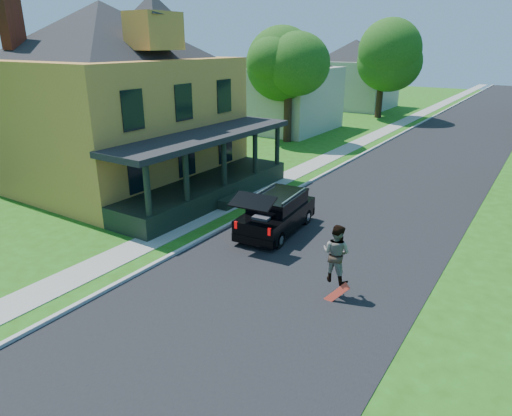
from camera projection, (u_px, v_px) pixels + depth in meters
The scene contains 13 objects.
ground at pixel (261, 299), 13.08m from camera, with size 140.00×140.00×0.00m, color #275611.
street at pixel (432, 159), 28.78m from camera, with size 8.00×120.00×0.02m, color black.
curb at pixel (370, 151), 30.87m from camera, with size 0.15×120.00×0.12m, color #A4A39E.
sidewalk at pixel (348, 148), 31.67m from camera, with size 1.30×120.00×0.03m, color gray.
front_walk at pixel (166, 190), 22.69m from camera, with size 6.50×1.20×0.03m, color gray.
main_house at pixel (110, 85), 22.70m from camera, with size 15.56×15.56×10.10m.
neighbor_house_mid at pixel (281, 78), 37.45m from camera, with size 12.78×12.78×8.30m.
neighbor_house_far at pixel (354, 69), 50.01m from camera, with size 12.78×12.78×8.30m.
black_suv at pixel (276, 213), 17.48m from camera, with size 2.01×4.42×2.00m.
skateboarder at pixel (336, 253), 13.00m from camera, with size 0.89×0.72×1.74m.
skateboard at pixel (337, 294), 12.89m from camera, with size 0.69×0.36×0.70m.
tree_left_mid at pixel (289, 65), 32.04m from camera, with size 5.41×5.40×8.05m.
tree_left_far at pixel (383, 53), 42.61m from camera, with size 6.45×6.50×9.06m.
Camera 1 is at (6.14, -9.59, 6.94)m, focal length 32.00 mm.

